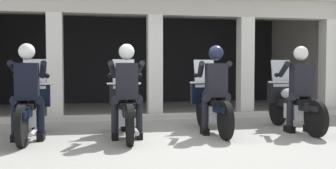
# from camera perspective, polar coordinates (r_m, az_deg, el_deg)

# --- Properties ---
(ground_plane) EXTENTS (80.00, 80.00, 0.00)m
(ground_plane) POSITION_cam_1_polar(r_m,az_deg,el_deg) (9.61, -2.88, -4.56)
(ground_plane) COLOR gray
(station_building) EXTENTS (10.42, 4.50, 3.05)m
(station_building) POSITION_cam_1_polar(r_m,az_deg,el_deg) (11.47, -3.71, 6.36)
(station_building) COLOR black
(station_building) RESTS_ON ground
(kerb_strip) EXTENTS (9.92, 0.24, 0.12)m
(kerb_strip) POSITION_cam_1_polar(r_m,az_deg,el_deg) (8.81, -1.54, -4.82)
(kerb_strip) COLOR #B7B5AD
(kerb_strip) RESTS_ON ground
(motorcycle_far_left) EXTENTS (0.62, 2.04, 1.35)m
(motorcycle_far_left) POSITION_cam_1_polar(r_m,az_deg,el_deg) (6.87, -19.90, -3.39)
(motorcycle_far_left) COLOR black
(motorcycle_far_left) RESTS_ON ground
(police_officer_far_left) EXTENTS (0.63, 0.61, 1.58)m
(police_officer_far_left) POSITION_cam_1_polar(r_m,az_deg,el_deg) (6.56, -20.37, 0.16)
(police_officer_far_left) COLOR black
(police_officer_far_left) RESTS_ON ground
(motorcycle_center_left) EXTENTS (0.62, 2.04, 1.35)m
(motorcycle_center_left) POSITION_cam_1_polar(r_m,az_deg,el_deg) (6.64, -6.39, -3.45)
(motorcycle_center_left) COLOR black
(motorcycle_center_left) RESTS_ON ground
(police_officer_center_left) EXTENTS (0.63, 0.61, 1.58)m
(police_officer_center_left) POSITION_cam_1_polar(r_m,az_deg,el_deg) (6.33, -6.23, 0.23)
(police_officer_center_left) COLOR black
(police_officer_center_left) RESTS_ON ground
(motorcycle_center_right) EXTENTS (0.62, 2.04, 1.35)m
(motorcycle_center_right) POSITION_cam_1_polar(r_m,az_deg,el_deg) (7.11, 6.46, -3.05)
(motorcycle_center_right) COLOR black
(motorcycle_center_right) RESTS_ON ground
(police_officer_center_right) EXTENTS (0.63, 0.61, 1.58)m
(police_officer_center_right) POSITION_cam_1_polar(r_m,az_deg,el_deg) (6.81, 7.17, 0.39)
(police_officer_center_right) COLOR black
(police_officer_center_right) RESTS_ON ground
(motorcycle_far_right) EXTENTS (0.62, 2.04, 1.35)m
(motorcycle_far_right) POSITION_cam_1_polar(r_m,az_deg,el_deg) (7.66, 18.11, -2.75)
(motorcycle_far_right) COLOR black
(motorcycle_far_right) RESTS_ON ground
(police_officer_far_right) EXTENTS (0.63, 0.61, 1.58)m
(police_officer_far_right) POSITION_cam_1_polar(r_m,az_deg,el_deg) (7.39, 19.21, 0.44)
(police_officer_far_right) COLOR black
(police_officer_far_right) RESTS_ON ground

